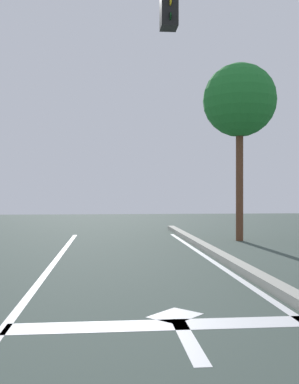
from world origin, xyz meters
TOP-DOWN VIEW (x-y plane):
  - lane_line_center at (-0.16, 6.00)m, footprint 0.12×20.00m
  - lane_line_curbside at (3.13, 6.00)m, footprint 0.12×20.00m
  - stop_bar at (1.56, 5.69)m, footprint 3.44×0.40m
  - lane_arrow_stem at (1.73, 5.20)m, footprint 0.16×1.40m
  - lane_arrow_head at (1.73, 6.05)m, footprint 0.71×0.71m
  - traffic_signal_mast at (2.98, 7.19)m, footprint 4.40×0.34m
  - roadside_tree at (4.85, 13.79)m, footprint 2.18×2.18m

SIDE VIEW (x-z plane):
  - lane_line_center at x=-0.16m, z-range 0.00..0.01m
  - lane_line_curbside at x=3.13m, z-range 0.00..0.01m
  - stop_bar at x=1.56m, z-range 0.00..0.01m
  - lane_arrow_stem at x=1.73m, z-range 0.00..0.01m
  - lane_arrow_head at x=1.73m, z-range 0.00..0.01m
  - traffic_signal_mast at x=2.98m, z-range 0.88..5.72m
  - roadside_tree at x=4.85m, z-range 1.51..6.80m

